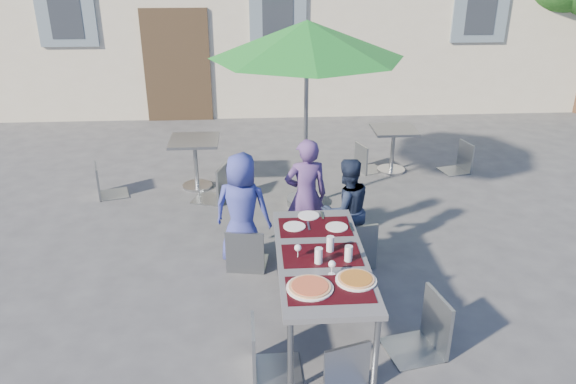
{
  "coord_description": "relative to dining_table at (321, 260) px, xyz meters",
  "views": [
    {
      "loc": [
        -0.53,
        -3.78,
        3.32
      ],
      "look_at": [
        -0.19,
        1.47,
        0.98
      ],
      "focal_mm": 35.0,
      "sensor_mm": 36.0,
      "label": 1
    }
  ],
  "objects": [
    {
      "name": "chair_2",
      "position": [
        0.48,
        1.01,
        -0.07
      ],
      "size": [
        0.55,
        0.56,
        1.06
      ],
      "color": "gray",
      "rests_on": "ground"
    },
    {
      "name": "bg_chair_r_1",
      "position": [
        2.67,
        3.77,
        -0.18
      ],
      "size": [
        0.48,
        0.47,
        0.88
      ],
      "color": "gray",
      "rests_on": "ground"
    },
    {
      "name": "place_settings",
      "position": [
        -0.01,
        0.62,
        0.06
      ],
      "size": [
        0.68,
        0.49,
        0.01
      ],
      "color": "white",
      "rests_on": "dining_table"
    },
    {
      "name": "child_0",
      "position": [
        -0.73,
        1.21,
        -0.05
      ],
      "size": [
        0.72,
        0.56,
        1.29
      ],
      "primitive_type": "imported",
      "rotation": [
        0.0,
        0.0,
        2.88
      ],
      "color": "#333A8E",
      "rests_on": "ground"
    },
    {
      "name": "bg_chair_l_0",
      "position": [
        -2.71,
        3.15,
        -0.17
      ],
      "size": [
        0.5,
        0.5,
        0.9
      ],
      "color": "gray",
      "rests_on": "ground"
    },
    {
      "name": "chair_5",
      "position": [
        0.13,
        -1.0,
        -0.18
      ],
      "size": [
        0.49,
        0.49,
        0.89
      ],
      "color": "#8F939A",
      "rests_on": "ground"
    },
    {
      "name": "pizza_near_right",
      "position": [
        0.24,
        -0.44,
        0.07
      ],
      "size": [
        0.34,
        0.34,
        0.03
      ],
      "color": "white",
      "rests_on": "dining_table"
    },
    {
      "name": "chair_3",
      "position": [
        -0.53,
        -0.62,
        -0.16
      ],
      "size": [
        0.42,
        0.41,
        0.92
      ],
      "color": "#93999F",
      "rests_on": "ground"
    },
    {
      "name": "patio_umbrella",
      "position": [
        0.11,
        2.66,
        1.53
      ],
      "size": [
        2.45,
        2.45,
        2.47
      ],
      "color": "#B1B3B9",
      "rests_on": "ground"
    },
    {
      "name": "child_2",
      "position": [
        0.43,
        1.23,
        -0.09
      ],
      "size": [
        0.66,
        0.5,
        1.21
      ],
      "primitive_type": "imported",
      "rotation": [
        0.0,
        0.0,
        3.44
      ],
      "color": "#192237",
      "rests_on": "ground"
    },
    {
      "name": "bg_chair_r_0",
      "position": [
        -1.13,
        2.89,
        -0.13
      ],
      "size": [
        0.54,
        0.54,
        0.97
      ],
      "color": "gray",
      "rests_on": "ground"
    },
    {
      "name": "cafe_table_0",
      "position": [
        -1.43,
        3.38,
        -0.18
      ],
      "size": [
        0.7,
        0.7,
        0.75
      ],
      "color": "#B1B3B9",
      "rests_on": "ground"
    },
    {
      "name": "dining_table",
      "position": [
        0.0,
        0.0,
        0.0
      ],
      "size": [
        0.8,
        1.85,
        0.76
      ],
      "color": "#404145",
      "rests_on": "ground"
    },
    {
      "name": "pizza_near_left",
      "position": [
        -0.16,
        -0.53,
        0.07
      ],
      "size": [
        0.39,
        0.39,
        0.03
      ],
      "color": "white",
      "rests_on": "dining_table"
    },
    {
      "name": "child_1",
      "position": [
        -0.0,
        1.46,
        -0.02
      ],
      "size": [
        0.53,
        0.38,
        1.36
      ],
      "primitive_type": "imported",
      "rotation": [
        0.0,
        0.0,
        3.25
      ],
      "color": "#51366E",
      "rests_on": "ground"
    },
    {
      "name": "chair_4",
      "position": [
        0.88,
        -0.42,
        -0.09
      ],
      "size": [
        0.54,
        0.54,
        1.03
      ],
      "color": "gray",
      "rests_on": "ground"
    },
    {
      "name": "bg_chair_l_1",
      "position": [
        1.19,
        3.86,
        -0.2
      ],
      "size": [
        0.48,
        0.48,
        0.85
      ],
      "color": "gray",
      "rests_on": "ground"
    },
    {
      "name": "ground",
      "position": [
        -0.05,
        -0.57,
        -0.7
      ],
      "size": [
        90.0,
        90.0,
        0.0
      ],
      "primitive_type": "plane",
      "color": "#3F3F41",
      "rests_on": "ground"
    },
    {
      "name": "chair_0",
      "position": [
        -0.7,
        1.04,
        -0.14
      ],
      "size": [
        0.48,
        0.48,
        0.95
      ],
      "color": "gray",
      "rests_on": "ground"
    },
    {
      "name": "glassware",
      "position": [
        0.05,
        -0.08,
        0.13
      ],
      "size": [
        0.51,
        0.46,
        0.15
      ],
      "color": "silver",
      "rests_on": "dining_table"
    },
    {
      "name": "cafe_table_1",
      "position": [
        1.59,
        3.83,
        -0.23
      ],
      "size": [
        0.66,
        0.66,
        0.7
      ],
      "color": "#B1B3B9",
      "rests_on": "ground"
    },
    {
      "name": "chair_1",
      "position": [
        0.03,
        0.83,
        -0.13
      ],
      "size": [
        0.54,
        0.54,
        0.97
      ],
      "color": "gray",
      "rests_on": "ground"
    }
  ]
}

